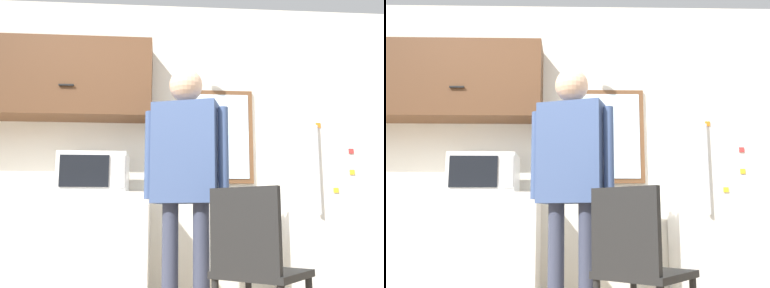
{
  "view_description": "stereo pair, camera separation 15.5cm",
  "coord_description": "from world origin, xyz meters",
  "views": [
    {
      "loc": [
        0.0,
        -1.94,
        0.73
      ],
      "look_at": [
        0.22,
        0.98,
        1.25
      ],
      "focal_mm": 40.0,
      "sensor_mm": 36.0,
      "label": 1
    },
    {
      "loc": [
        0.16,
        -1.95,
        0.73
      ],
      "look_at": [
        0.22,
        0.98,
        1.25
      ],
      "focal_mm": 40.0,
      "sensor_mm": 36.0,
      "label": 2
    }
  ],
  "objects": [
    {
      "name": "back_wall",
      "position": [
        0.0,
        1.82,
        1.35
      ],
      "size": [
        6.0,
        0.06,
        2.7
      ],
      "color": "silver",
      "rests_on": "ground_plane"
    },
    {
      "name": "counter",
      "position": [
        -1.14,
        1.5,
        0.47
      ],
      "size": [
        2.12,
        0.57,
        0.93
      ],
      "color": "silver",
      "rests_on": "ground_plane"
    },
    {
      "name": "upper_cabinets",
      "position": [
        -1.14,
        1.63,
        1.91
      ],
      "size": [
        2.12,
        0.34,
        0.67
      ],
      "color": "#51331E"
    },
    {
      "name": "microwave",
      "position": [
        -0.52,
        1.47,
        1.09
      ],
      "size": [
        0.52,
        0.39,
        0.31
      ],
      "color": "white",
      "rests_on": "counter"
    },
    {
      "name": "person",
      "position": [
        0.17,
        0.96,
        1.1
      ],
      "size": [
        0.57,
        0.34,
        1.78
      ],
      "rotation": [
        0.0,
        0.0,
        -0.31
      ],
      "color": "#33384C",
      "rests_on": "ground_plane"
    },
    {
      "name": "refrigerator",
      "position": [
        1.35,
        1.45,
        0.94
      ],
      "size": [
        0.68,
        0.68,
        1.89
      ],
      "color": "white",
      "rests_on": "ground_plane"
    },
    {
      "name": "chair",
      "position": [
        0.53,
        0.48,
        0.5
      ],
      "size": [
        0.64,
        0.64,
        0.91
      ],
      "rotation": [
        0.0,
        0.0,
        2.45
      ],
      "color": "black",
      "rests_on": "ground_plane"
    },
    {
      "name": "window",
      "position": [
        0.5,
        1.78,
        1.46
      ],
      "size": [
        0.65,
        0.05,
        0.84
      ],
      "color": "brown"
    }
  ]
}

